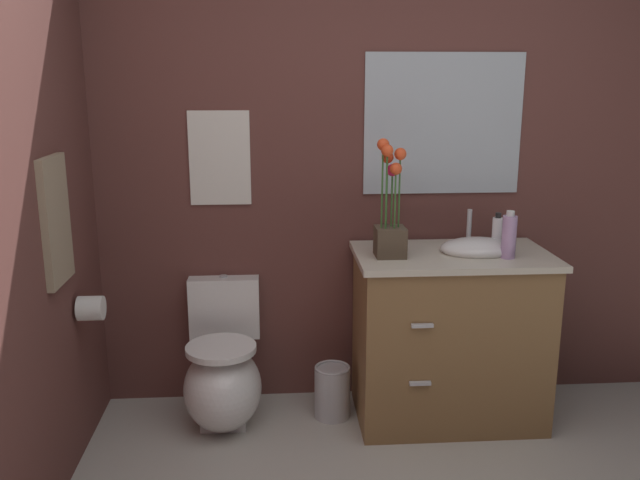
% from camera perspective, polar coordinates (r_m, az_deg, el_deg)
% --- Properties ---
extents(wall_back, '(4.30, 0.05, 2.50)m').
position_cam_1_polar(wall_back, '(3.49, 7.50, 6.46)').
color(wall_back, brown).
rests_on(wall_back, ground_plane).
extents(toilet, '(0.38, 0.59, 0.69)m').
position_cam_1_polar(toilet, '(3.42, -8.22, -11.33)').
color(toilet, white).
rests_on(toilet, ground_plane).
extents(vanity_cabinet, '(0.94, 0.56, 1.04)m').
position_cam_1_polar(vanity_cabinet, '(3.42, 10.94, -7.86)').
color(vanity_cabinet, brown).
rests_on(vanity_cabinet, ground_plane).
extents(flower_vase, '(0.14, 0.14, 0.55)m').
position_cam_1_polar(flower_vase, '(3.14, 5.99, 1.86)').
color(flower_vase, '#4C3D2D').
rests_on(flower_vase, vanity_cabinet).
extents(soap_bottle, '(0.07, 0.07, 0.22)m').
position_cam_1_polar(soap_bottle, '(3.23, 15.75, 0.31)').
color(soap_bottle, '#B28CBF').
rests_on(soap_bottle, vanity_cabinet).
extents(lotion_bottle, '(0.05, 0.05, 0.19)m').
position_cam_1_polar(lotion_bottle, '(3.37, 14.81, 0.56)').
color(lotion_bottle, white).
rests_on(lotion_bottle, vanity_cabinet).
extents(trash_bin, '(0.18, 0.18, 0.27)m').
position_cam_1_polar(trash_bin, '(3.48, 1.05, -12.71)').
color(trash_bin, '#B7B7BC').
rests_on(trash_bin, ground_plane).
extents(wall_poster, '(0.30, 0.01, 0.47)m').
position_cam_1_polar(wall_poster, '(3.39, -8.51, 6.88)').
color(wall_poster, silver).
extents(wall_mirror, '(0.80, 0.01, 0.70)m').
position_cam_1_polar(wall_mirror, '(3.47, 10.42, 9.65)').
color(wall_mirror, '#B2BCC6').
extents(hanging_towel, '(0.03, 0.28, 0.52)m').
position_cam_1_polar(hanging_towel, '(2.90, -21.51, 1.53)').
color(hanging_towel, gray).
extents(toilet_paper_roll, '(0.11, 0.11, 0.11)m').
position_cam_1_polar(toilet_paper_roll, '(3.17, -18.87, -5.50)').
color(toilet_paper_roll, white).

